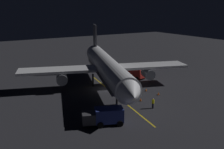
% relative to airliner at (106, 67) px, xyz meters
% --- Properties ---
extents(ground_plane, '(180.00, 180.00, 0.20)m').
position_rel_airliner_xyz_m(ground_plane, '(0.20, 0.57, -4.57)').
color(ground_plane, '#26262B').
extents(apron_guide_stripe, '(5.35, 28.84, 0.01)m').
position_rel_airliner_xyz_m(apron_guide_stripe, '(0.63, 4.57, -4.46)').
color(apron_guide_stripe, gold).
rests_on(apron_guide_stripe, ground_plane).
extents(airliner, '(33.91, 37.98, 11.87)m').
position_rel_airliner_xyz_m(airliner, '(0.00, 0.00, 0.00)').
color(airliner, white).
rests_on(airliner, ground_plane).
extents(baggage_truck, '(6.07, 4.04, 2.45)m').
position_rel_airliner_xyz_m(baggage_truck, '(8.72, 14.57, -3.22)').
color(baggage_truck, navy).
rests_on(baggage_truck, ground_plane).
extents(catering_truck, '(3.22, 6.56, 2.53)m').
position_rel_airliner_xyz_m(catering_truck, '(-9.41, -3.56, -3.17)').
color(catering_truck, maroon).
rests_on(catering_truck, ground_plane).
extents(ground_crew_worker, '(0.40, 0.40, 1.74)m').
position_rel_airliner_xyz_m(ground_crew_worker, '(-1.06, 13.35, -3.58)').
color(ground_crew_worker, black).
rests_on(ground_crew_worker, ground_plane).
extents(traffic_cone_near_left, '(0.50, 0.50, 0.55)m').
position_rel_airliner_xyz_m(traffic_cone_near_left, '(-5.75, 5.70, -4.22)').
color(traffic_cone_near_left, '#EA590F').
rests_on(traffic_cone_near_left, ground_plane).
extents(traffic_cone_near_right, '(0.50, 0.50, 0.55)m').
position_rel_airliner_xyz_m(traffic_cone_near_right, '(-1.42, 9.58, -4.22)').
color(traffic_cone_near_right, '#EA590F').
rests_on(traffic_cone_near_right, ground_plane).
extents(traffic_cone_under_wing, '(0.50, 0.50, 0.55)m').
position_rel_airliner_xyz_m(traffic_cone_under_wing, '(-2.15, 2.63, -4.22)').
color(traffic_cone_under_wing, '#EA590F').
rests_on(traffic_cone_under_wing, ground_plane).
extents(traffic_cone_far, '(0.50, 0.50, 0.55)m').
position_rel_airliner_xyz_m(traffic_cone_far, '(-6.29, 8.73, -4.22)').
color(traffic_cone_far, '#EA590F').
rests_on(traffic_cone_far, ground_plane).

